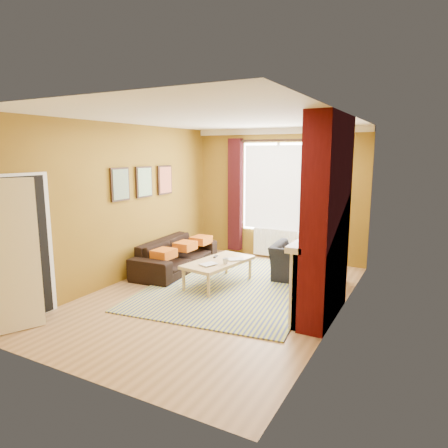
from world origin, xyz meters
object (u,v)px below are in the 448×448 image
Objects in this scene: sofa at (176,255)px; floor_lamp at (342,212)px; coffee_table at (218,263)px; armchair at (302,263)px; wicker_stool at (301,254)px.

sofa is 3.28m from floor_lamp.
coffee_table is at bearing -135.91° from floor_lamp.
armchair is 1.24m from floor_lamp.
armchair is at bearing 46.61° from coffee_table.
sofa is at bearing -156.77° from floor_lamp.
wicker_stool is 0.32× the size of floor_lamp.
floor_lamp is (0.51, 0.73, 0.86)m from armchair.
armchair is at bearing -82.26° from sofa.
sofa is 1.48× the size of coffee_table.
sofa is at bearing -144.26° from wicker_stool.
wicker_stool reaches higher than coffee_table.
armchair reaches higher than sofa.
sofa is at bearing 7.51° from armchair.
wicker_stool is (2.07, 1.49, -0.06)m from sofa.
floor_lamp is at bearing 53.04° from coffee_table.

